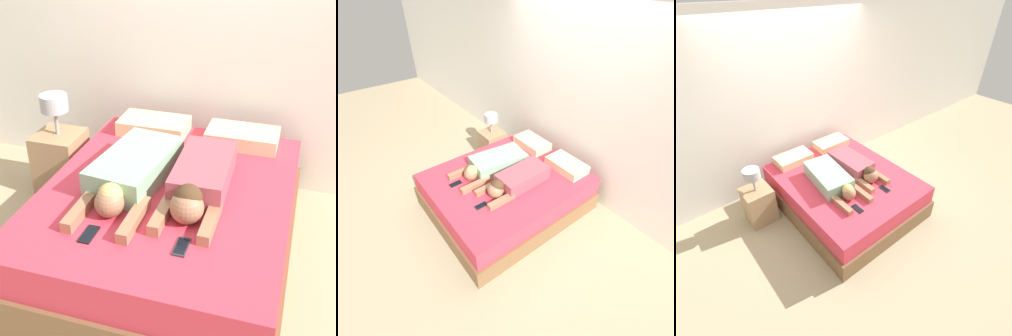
% 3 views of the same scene
% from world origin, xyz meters
% --- Properties ---
extents(ground_plane, '(12.00, 12.00, 0.00)m').
position_xyz_m(ground_plane, '(0.00, 0.00, 0.00)').
color(ground_plane, tan).
extents(wall_back, '(12.00, 0.06, 2.60)m').
position_xyz_m(wall_back, '(0.00, 1.14, 1.30)').
color(wall_back, white).
rests_on(wall_back, ground_plane).
extents(bed, '(1.64, 1.99, 0.53)m').
position_xyz_m(bed, '(0.00, 0.00, 0.26)').
color(bed, brown).
rests_on(bed, ground_plane).
extents(pillow_head_left, '(0.54, 0.32, 0.12)m').
position_xyz_m(pillow_head_left, '(-0.36, 0.77, 0.59)').
color(pillow_head_left, beige).
rests_on(pillow_head_left, bed).
extents(pillow_head_right, '(0.54, 0.32, 0.12)m').
position_xyz_m(pillow_head_right, '(0.36, 0.77, 0.59)').
color(pillow_head_right, beige).
rests_on(pillow_head_right, bed).
extents(person_left, '(0.48, 1.07, 0.20)m').
position_xyz_m(person_left, '(-0.24, -0.04, 0.62)').
color(person_left, '#8CBF99').
rests_on(person_left, bed).
extents(person_right, '(0.36, 0.96, 0.23)m').
position_xyz_m(person_right, '(0.21, -0.02, 0.62)').
color(person_right, '#B24C59').
rests_on(person_right, bed).
extents(cell_phone_left, '(0.07, 0.16, 0.01)m').
position_xyz_m(cell_phone_left, '(-0.28, -0.60, 0.53)').
color(cell_phone_left, black).
rests_on(cell_phone_left, bed).
extents(cell_phone_right, '(0.07, 0.16, 0.01)m').
position_xyz_m(cell_phone_right, '(0.25, -0.55, 0.53)').
color(cell_phone_right, '#2D2D33').
rests_on(cell_phone_right, bed).
extents(nightstand, '(0.37, 0.37, 0.86)m').
position_xyz_m(nightstand, '(-1.09, 0.52, 0.31)').
color(nightstand, tan).
rests_on(nightstand, ground_plane).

